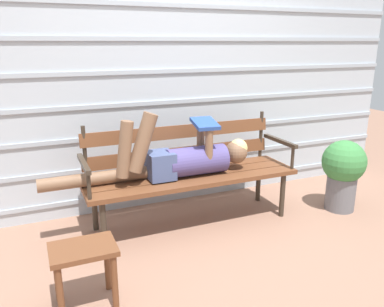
% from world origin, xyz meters
% --- Properties ---
extents(ground_plane, '(12.00, 12.00, 0.00)m').
position_xyz_m(ground_plane, '(0.00, 0.00, 0.00)').
color(ground_plane, '#936B56').
extents(house_siding, '(4.88, 0.08, 2.43)m').
position_xyz_m(house_siding, '(0.00, 0.69, 1.22)').
color(house_siding, '#B2BCC6').
rests_on(house_siding, ground).
extents(park_bench, '(1.74, 0.50, 0.85)m').
position_xyz_m(park_bench, '(0.00, 0.22, 0.47)').
color(park_bench, brown).
rests_on(park_bench, ground).
extents(reclining_person, '(1.67, 0.27, 0.56)m').
position_xyz_m(reclining_person, '(-0.11, 0.15, 0.58)').
color(reclining_person, '#514784').
extents(footstool, '(0.36, 0.26, 0.37)m').
position_xyz_m(footstool, '(-0.97, -0.59, 0.29)').
color(footstool, brown).
rests_on(footstool, ground).
extents(potted_plant, '(0.38, 0.38, 0.64)m').
position_xyz_m(potted_plant, '(1.34, -0.12, 0.37)').
color(potted_plant, slate).
rests_on(potted_plant, ground).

